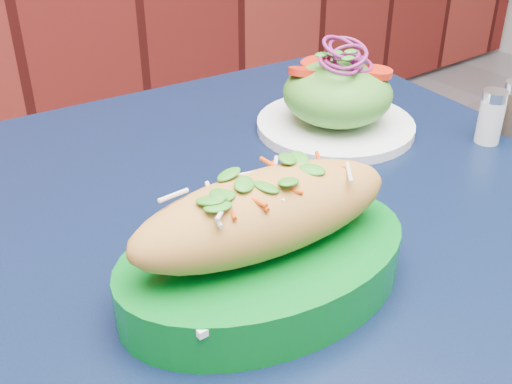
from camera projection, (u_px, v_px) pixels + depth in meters
cafe_table at (263, 309)px, 0.65m from camera, size 0.88×0.88×0.75m
banh_mi_basket at (264, 244)px, 0.51m from camera, size 0.27×0.19×0.12m
salad_plate at (337, 100)px, 0.78m from camera, size 0.20×0.20×0.11m
salt_shaker at (491, 117)px, 0.76m from camera, size 0.03×0.03×0.07m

